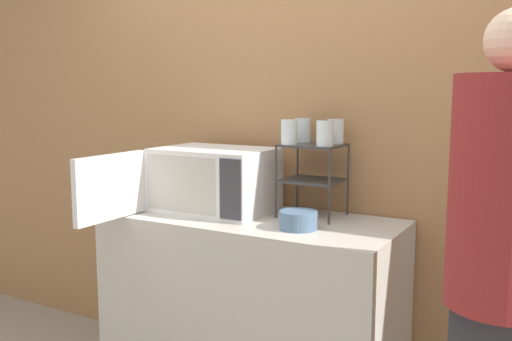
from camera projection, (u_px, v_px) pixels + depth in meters
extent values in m
cube|color=#9E7047|center=(285.00, 133.00, 2.96)|extent=(8.00, 0.06, 2.60)
cube|color=#B7B2A8|center=(251.00, 309.00, 2.78)|extent=(1.41, 0.62, 0.92)
cube|color=silver|center=(215.00, 180.00, 2.83)|extent=(0.56, 0.40, 0.31)
cube|color=#B7B2A8|center=(181.00, 184.00, 2.70)|extent=(0.40, 0.01, 0.27)
cube|color=#333338|center=(230.00, 189.00, 2.55)|extent=(0.11, 0.01, 0.28)
cube|color=silver|center=(111.00, 187.00, 2.62)|extent=(0.03, 0.44, 0.30)
cylinder|color=#333333|center=(276.00, 182.00, 2.67)|extent=(0.01, 0.01, 0.35)
cylinder|color=#333333|center=(329.00, 186.00, 2.53)|extent=(0.01, 0.01, 0.35)
cylinder|color=#333333|center=(297.00, 175.00, 2.87)|extent=(0.01, 0.01, 0.35)
cylinder|color=#333333|center=(348.00, 179.00, 2.73)|extent=(0.01, 0.01, 0.35)
cube|color=#333333|center=(312.00, 180.00, 2.70)|extent=(0.27, 0.23, 0.01)
cube|color=#333333|center=(313.00, 145.00, 2.68)|extent=(0.27, 0.23, 0.01)
cylinder|color=silver|center=(289.00, 132.00, 2.65)|extent=(0.08, 0.08, 0.12)
cylinder|color=silver|center=(336.00, 131.00, 2.69)|extent=(0.08, 0.08, 0.12)
cylinder|color=silver|center=(325.00, 133.00, 2.56)|extent=(0.08, 0.08, 0.12)
cylinder|color=silver|center=(303.00, 130.00, 2.77)|extent=(0.08, 0.08, 0.12)
cylinder|color=slate|center=(298.00, 228.00, 2.48)|extent=(0.09, 0.09, 0.01)
cylinder|color=slate|center=(298.00, 220.00, 2.47)|extent=(0.17, 0.17, 0.08)
cylinder|color=maroon|center=(508.00, 193.00, 1.79)|extent=(0.36, 0.36, 0.74)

